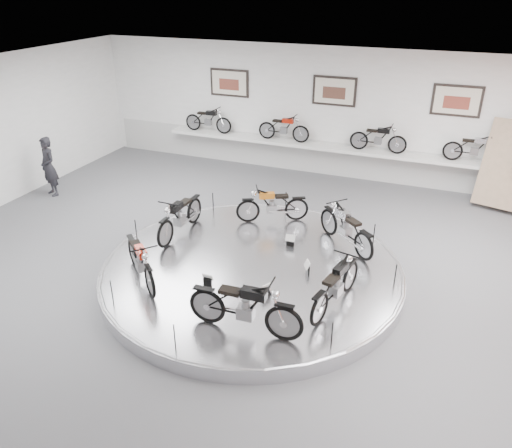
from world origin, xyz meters
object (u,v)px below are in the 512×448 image
at_px(shelf, 329,147).
at_px(visitor, 49,167).
at_px(bike_b, 272,205).
at_px(bike_c, 180,215).
at_px(display_platform, 252,271).
at_px(bike_d, 140,260).
at_px(bike_a, 346,227).
at_px(bike_f, 336,285).
at_px(bike_e, 245,306).

height_order(shelf, visitor, visitor).
height_order(bike_b, bike_c, bike_c).
relative_size(display_platform, bike_d, 3.99).
height_order(bike_a, bike_f, bike_a).
bearing_deg(visitor, display_platform, 7.96).
bearing_deg(bike_a, display_platform, 84.70).
distance_m(bike_a, bike_f, 2.37).
bearing_deg(shelf, visitor, -148.71).
distance_m(bike_b, bike_c, 2.31).
xyz_separation_m(bike_d, bike_f, (3.84, 0.56, 0.00)).
height_order(bike_c, bike_d, bike_c).
xyz_separation_m(shelf, visitor, (-7.20, -4.38, -0.13)).
bearing_deg(visitor, bike_e, -3.75).
xyz_separation_m(shelf, bike_b, (-0.33, -4.23, -0.25)).
distance_m(shelf, bike_b, 4.25).
distance_m(display_platform, bike_d, 2.38).
height_order(bike_d, bike_f, bike_f).
bearing_deg(display_platform, bike_a, 43.21).
bearing_deg(bike_f, shelf, 27.96).
bearing_deg(visitor, bike_d, -8.63).
distance_m(display_platform, shelf, 6.46).
relative_size(shelf, bike_f, 6.83).
bearing_deg(bike_a, bike_f, 139.67).
relative_size(bike_d, bike_f, 1.00).
xyz_separation_m(shelf, bike_d, (-1.85, -7.76, -0.23)).
xyz_separation_m(bike_d, bike_e, (2.56, -0.72, 0.05)).
bearing_deg(bike_b, bike_c, 12.81).
distance_m(bike_d, bike_f, 3.88).
xyz_separation_m(bike_e, bike_f, (1.27, 1.29, -0.05)).
xyz_separation_m(bike_c, bike_e, (2.83, -2.78, 0.03)).
bearing_deg(bike_d, bike_b, 108.18).
xyz_separation_m(display_platform, bike_c, (-2.11, 0.70, 0.65)).
xyz_separation_m(display_platform, shelf, (0.00, 6.40, 0.85)).
relative_size(shelf, bike_d, 6.86).
xyz_separation_m(bike_c, visitor, (-5.09, 1.33, 0.08)).
bearing_deg(display_platform, bike_c, 161.75).
relative_size(bike_b, bike_c, 0.91).
distance_m(bike_e, bike_f, 1.81).
xyz_separation_m(display_platform, bike_e, (0.72, -2.08, 0.67)).
xyz_separation_m(bike_c, bike_f, (4.10, -1.49, -0.02)).
relative_size(shelf, bike_a, 6.61).
relative_size(display_platform, bike_c, 3.80).
distance_m(bike_c, bike_f, 4.36).
relative_size(bike_b, bike_f, 0.96).
height_order(display_platform, visitor, visitor).
distance_m(bike_b, bike_e, 4.38).
bearing_deg(bike_b, shelf, -121.24).
bearing_deg(bike_f, bike_e, 147.79).
bearing_deg(bike_c, bike_a, 103.73).
distance_m(bike_b, bike_f, 3.76).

